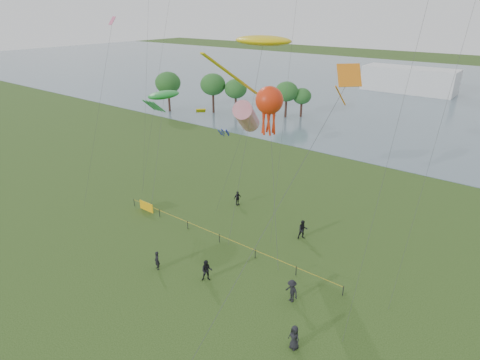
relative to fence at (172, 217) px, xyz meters
The scene contains 16 objects.
ground_plane 15.85m from the fence, 50.16° to the right, with size 400.00×400.00×0.00m, color #223D13.
lake 88.42m from the fence, 83.41° to the left, with size 400.00×120.00×0.08m, color slate.
pavilion_left 82.89m from the fence, 91.28° to the left, with size 22.00×8.00×6.00m, color silver.
trees 44.66m from the fence, 122.56° to the left, with size 27.97×16.73×7.95m.
fence is the anchor object (origin of this frame).
spectator_a 10.11m from the fence, 28.26° to the right, with size 0.87×0.67×1.78m, color black.
spectator_b 15.66m from the fence, 10.53° to the right, with size 1.16×0.67×1.80m, color black.
spectator_c 7.50m from the fence, 68.14° to the left, with size 0.94×0.39×1.60m, color black.
spectator_d 18.95m from the fence, 20.24° to the right, with size 0.83×0.54×1.70m, color black.
spectator_f 7.77m from the fence, 52.54° to the right, with size 0.59×0.39×1.62m, color black.
spectator_g 12.88m from the fence, 23.84° to the left, with size 0.90×0.70×1.86m, color black.
kite_stingray 18.62m from the fence, 42.61° to the left, with size 5.34×10.14×17.53m.
kite_windsock 12.29m from the fence, 53.54° to the left, with size 4.56×5.14×12.12m.
kite_creature 14.93m from the fence, 138.07° to the left, with size 5.83×9.28×10.89m.
kite_octopus 15.20m from the fence, 26.05° to the left, with size 5.42×5.58×13.77m.
kite_delta 22.99m from the fence, ahead, with size 3.96×13.02×16.83m.
Camera 1 is at (16.51, -11.48, 19.71)m, focal length 30.00 mm.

